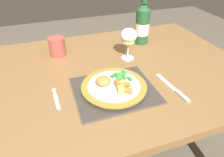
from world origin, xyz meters
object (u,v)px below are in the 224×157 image
object	(u,v)px
dinner_plate	(114,87)
drinking_cup	(57,46)
fork	(56,100)
table_knife	(174,89)
dining_table	(96,88)
wine_glass	(129,37)
bottle	(142,24)

from	to	relation	value
dinner_plate	drinking_cup	bearing A→B (deg)	115.07
fork	table_knife	xyz separation A→B (m)	(0.45, -0.09, 0.00)
dining_table	table_knife	bearing A→B (deg)	-39.91
fork	wine_glass	xyz separation A→B (m)	(0.37, 0.21, 0.11)
fork	wine_glass	bearing A→B (deg)	29.29
dining_table	dinner_plate	bearing A→B (deg)	-75.68
wine_glass	drinking_cup	distance (m)	0.36
dinner_plate	bottle	distance (m)	0.48
table_knife	bottle	xyz separation A→B (m)	(0.07, 0.45, 0.11)
dinner_plate	fork	xyz separation A→B (m)	(-0.22, 0.01, -0.01)
wine_glass	dining_table	bearing A→B (deg)	-157.94
bottle	dinner_plate	bearing A→B (deg)	-128.54
table_knife	dinner_plate	bearing A→B (deg)	161.69
bottle	wine_glass	bearing A→B (deg)	-134.54
dining_table	wine_glass	xyz separation A→B (m)	(0.19, 0.08, 0.20)
dining_table	drinking_cup	bearing A→B (deg)	121.24
table_knife	drinking_cup	xyz separation A→B (m)	(-0.40, 0.45, 0.05)
dining_table	drinking_cup	size ratio (longest dim) A/B	14.99
dining_table	dinner_plate	size ratio (longest dim) A/B	5.49
dining_table	bottle	xyz separation A→B (m)	(0.33, 0.22, 0.20)
fork	drinking_cup	bearing A→B (deg)	82.24
bottle	fork	bearing A→B (deg)	-145.50
wine_glass	dinner_plate	bearing A→B (deg)	-123.98
drinking_cup	dinner_plate	bearing A→B (deg)	-64.93
dinner_plate	wine_glass	xyz separation A→B (m)	(0.15, 0.22, 0.10)
bottle	dining_table	bearing A→B (deg)	-146.18
drinking_cup	fork	bearing A→B (deg)	-97.76
dining_table	table_knife	size ratio (longest dim) A/B	7.04
dinner_plate	wine_glass	size ratio (longest dim) A/B	1.64
dinner_plate	dining_table	bearing A→B (deg)	104.32
dinner_plate	fork	distance (m)	0.22
table_knife	drinking_cup	distance (m)	0.61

